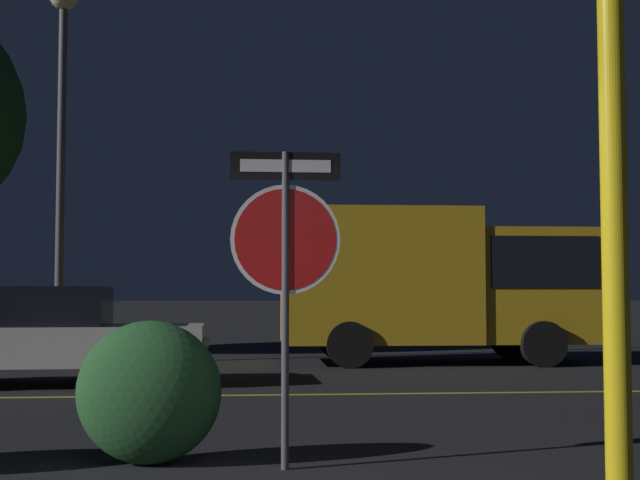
% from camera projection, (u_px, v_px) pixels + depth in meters
% --- Properties ---
extents(road_center_stripe, '(36.55, 0.12, 0.01)m').
position_uv_depth(road_center_stripe, '(239.00, 395.00, 11.81)').
color(road_center_stripe, gold).
rests_on(road_center_stripe, ground_plane).
extents(stop_sign, '(0.87, 0.06, 2.48)m').
position_uv_depth(stop_sign, '(285.00, 243.00, 6.99)').
color(stop_sign, '#4C4C51').
rests_on(stop_sign, ground_plane).
extents(yellow_pole_right, '(0.13, 0.13, 3.31)m').
position_uv_depth(yellow_pole_right, '(615.00, 233.00, 4.24)').
color(yellow_pole_right, yellow).
rests_on(yellow_pole_right, ground_plane).
extents(hedge_bush_2, '(1.15, 0.71, 1.14)m').
position_uv_depth(hedge_bush_2, '(149.00, 392.00, 7.11)').
color(hedge_bush_2, '#285B2D').
rests_on(hedge_bush_2, ground_plane).
extents(passing_car_2, '(4.43, 1.88, 1.45)m').
position_uv_depth(passing_car_2, '(55.00, 336.00, 13.16)').
color(passing_car_2, silver).
rests_on(passing_car_2, ground_plane).
extents(delivery_truck, '(5.99, 2.46, 2.95)m').
position_uv_depth(delivery_truck, '(439.00, 279.00, 17.29)').
color(delivery_truck, gold).
rests_on(delivery_truck, ground_plane).
extents(street_lamp, '(0.54, 0.54, 7.32)m').
position_uv_depth(street_lamp, '(62.00, 95.00, 16.99)').
color(street_lamp, '#4C4C51').
rests_on(street_lamp, ground_plane).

